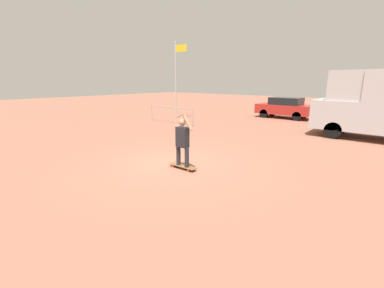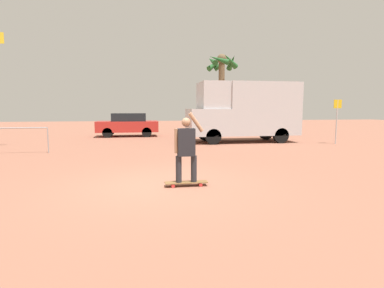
{
  "view_description": "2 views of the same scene",
  "coord_description": "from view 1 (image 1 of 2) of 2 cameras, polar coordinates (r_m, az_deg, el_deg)",
  "views": [
    {
      "loc": [
        5.85,
        -5.99,
        2.77
      ],
      "look_at": [
        0.72,
        0.11,
        0.8
      ],
      "focal_mm": 24.0,
      "sensor_mm": 36.0,
      "label": 1
    },
    {
      "loc": [
        -0.49,
        -7.01,
        1.81
      ],
      "look_at": [
        0.83,
        0.65,
        0.9
      ],
      "focal_mm": 28.0,
      "sensor_mm": 36.0,
      "label": 2
    }
  ],
  "objects": [
    {
      "name": "ground_plane",
      "position": [
        8.82,
        -4.05,
        -4.43
      ],
      "size": [
        80.0,
        80.0,
        0.0
      ],
      "primitive_type": "plane",
      "color": "#935B47"
    },
    {
      "name": "skateboard",
      "position": [
        8.32,
        -2.09,
        -4.95
      ],
      "size": [
        1.01,
        0.26,
        0.1
      ],
      "color": "brown",
      "rests_on": "ground_plane"
    },
    {
      "name": "person_skateboarder",
      "position": [
        8.08,
        -2.15,
        0.9
      ],
      "size": [
        0.69,
        0.22,
        1.65
      ],
      "color": "#28282D",
      "rests_on": "skateboard"
    },
    {
      "name": "parked_car_red",
      "position": [
        20.75,
        19.89,
        7.67
      ],
      "size": [
        3.99,
        1.77,
        1.54
      ],
      "color": "black",
      "rests_on": "ground_plane"
    },
    {
      "name": "flagpole",
      "position": [
        19.33,
        -3.42,
        15.14
      ],
      "size": [
        1.14,
        0.12,
        5.48
      ],
      "color": "#B7B7BC",
      "rests_on": "ground_plane"
    },
    {
      "name": "plaza_railing_segment",
      "position": [
        17.18,
        -4.73,
        7.6
      ],
      "size": [
        3.86,
        0.05,
        1.08
      ],
      "color": "#99999E",
      "rests_on": "ground_plane"
    }
  ]
}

